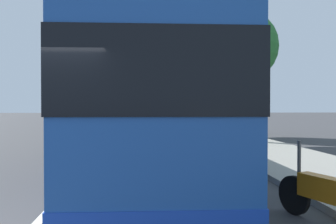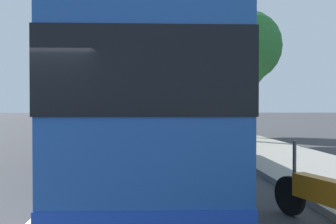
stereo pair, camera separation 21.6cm
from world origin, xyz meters
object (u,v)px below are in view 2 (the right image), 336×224
object	(u,v)px
car_behind_bus	(149,114)
car_far_distant	(154,116)
roadside_tree_far_block	(234,59)
roadside_tree_mid_block	(246,47)
coach_bus	(152,107)
motorcycle_mid_row	(325,197)
utility_pole	(219,64)
car_side_street	(150,119)
car_ahead_same_lane	(116,118)

from	to	relation	value
car_behind_bus	car_far_distant	bearing A→B (deg)	-174.40
car_far_distant	roadside_tree_far_block	distance (m)	23.27
roadside_tree_mid_block	coach_bus	bearing A→B (deg)	149.09
motorcycle_mid_row	utility_pole	distance (m)	16.10
car_behind_bus	car_side_street	bearing A→B (deg)	-177.26
motorcycle_mid_row	car_ahead_same_lane	size ratio (longest dim) A/B	0.45
car_far_distant	car_ahead_same_lane	bearing A→B (deg)	155.84
car_behind_bus	roadside_tree_mid_block	distance (m)	38.42
motorcycle_mid_row	car_ahead_same_lane	world-z (taller)	car_ahead_same_lane
car_side_street	car_ahead_same_lane	world-z (taller)	car_side_street
roadside_tree_far_block	car_behind_bus	bearing A→B (deg)	9.32
car_far_distant	motorcycle_mid_row	bearing A→B (deg)	-173.10
car_far_distant	car_ahead_same_lane	size ratio (longest dim) A/B	1.05
roadside_tree_mid_block	car_behind_bus	bearing A→B (deg)	7.43
motorcycle_mid_row	roadside_tree_mid_block	xyz separation A→B (m)	(12.11, -2.18, 4.38)
roadside_tree_mid_block	utility_pole	size ratio (longest dim) A/B	0.75
car_far_distant	coach_bus	bearing A→B (deg)	-176.98
car_ahead_same_lane	roadside_tree_mid_block	bearing A→B (deg)	20.65
roadside_tree_mid_block	roadside_tree_far_block	world-z (taller)	roadside_tree_far_block
car_ahead_same_lane	car_behind_bus	xyz separation A→B (m)	(18.70, -3.48, 0.08)
car_far_distant	utility_pole	xyz separation A→B (m)	(-23.47, -3.70, 3.78)
car_behind_bus	roadside_tree_far_block	xyz separation A→B (m)	(-33.36, -5.48, 4.13)
car_side_street	car_ahead_same_lane	xyz separation A→B (m)	(4.38, 3.57, -0.05)
motorcycle_mid_row	car_far_distant	size ratio (longest dim) A/B	0.43
car_behind_bus	roadside_tree_mid_block	world-z (taller)	roadside_tree_mid_block
car_far_distant	car_side_street	bearing A→B (deg)	-178.67
motorcycle_mid_row	roadside_tree_far_block	distance (m)	17.41
roadside_tree_far_block	utility_pole	world-z (taller)	utility_pole
motorcycle_mid_row	roadside_tree_mid_block	bearing A→B (deg)	-30.52
car_side_street	roadside_tree_far_block	world-z (taller)	roadside_tree_far_block
car_behind_bus	utility_pole	world-z (taller)	utility_pole
roadside_tree_mid_block	roadside_tree_far_block	distance (m)	4.55
car_behind_bus	car_ahead_same_lane	bearing A→B (deg)	171.97
motorcycle_mid_row	roadside_tree_mid_block	distance (m)	13.06
car_ahead_same_lane	roadside_tree_far_block	xyz separation A→B (m)	(-14.66, -8.96, 4.21)
coach_bus	car_far_distant	bearing A→B (deg)	0.30
car_behind_bus	roadside_tree_far_block	size ratio (longest dim) A/B	0.61
car_behind_bus	roadside_tree_far_block	distance (m)	34.06
coach_bus	roadside_tree_far_block	bearing A→B (deg)	-22.03
coach_bus	car_side_street	bearing A→B (deg)	1.20
car_far_distant	roadside_tree_far_block	xyz separation A→B (m)	(-22.36, -4.89, 4.21)
car_ahead_same_lane	roadside_tree_mid_block	distance (m)	21.36
coach_bus	car_ahead_same_lane	xyz separation A→B (m)	(27.15, 3.65, -1.17)
coach_bus	car_behind_bus	distance (m)	45.87
car_side_street	car_behind_bus	world-z (taller)	car_behind_bus
motorcycle_mid_row	car_far_distant	bearing A→B (deg)	-17.12
motorcycle_mid_row	roadside_tree_far_block	size ratio (longest dim) A/B	0.29
coach_bus	roadside_tree_far_block	size ratio (longest dim) A/B	1.53
car_side_street	roadside_tree_mid_block	distance (m)	16.12
car_far_distant	car_behind_bus	world-z (taller)	car_behind_bus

